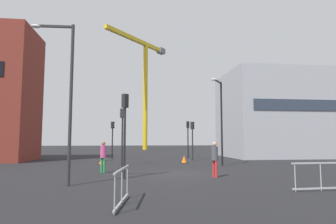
# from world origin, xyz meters

# --- Properties ---
(ground) EXTENTS (160.00, 160.00, 0.00)m
(ground) POSITION_xyz_m (0.00, 0.00, 0.00)
(ground) COLOR black
(office_block) EXTENTS (13.79, 9.21, 9.47)m
(office_block) POSITION_xyz_m (14.92, 14.70, 4.74)
(office_block) COLOR #A8AAB2
(office_block) RESTS_ON ground
(construction_crane) EXTENTS (11.92, 13.68, 21.46)m
(construction_crane) POSITION_xyz_m (-0.23, 39.64, 14.36)
(construction_crane) COLOR yellow
(construction_crane) RESTS_ON ground
(streetlamp_tall) EXTENTS (1.88, 0.25, 7.02)m
(streetlamp_tall) POSITION_xyz_m (-5.43, -3.63, 4.17)
(streetlamp_tall) COLOR #2D2D30
(streetlamp_tall) RESTS_ON ground
(streetlamp_short) EXTENTS (1.27, 1.60, 6.40)m
(streetlamp_short) POSITION_xyz_m (4.12, 4.77, 3.86)
(streetlamp_short) COLOR black
(streetlamp_short) RESTS_ON ground
(traffic_light_island) EXTENTS (0.39, 0.32, 4.28)m
(traffic_light_island) POSITION_xyz_m (-3.27, 5.55, 2.86)
(traffic_light_island) COLOR #232326
(traffic_light_island) RESTS_ON ground
(traffic_light_near) EXTENTS (0.37, 0.37, 4.27)m
(traffic_light_near) POSITION_xyz_m (-2.92, -1.64, 2.85)
(traffic_light_near) COLOR #232326
(traffic_light_near) RESTS_ON ground
(traffic_light_crosswalk) EXTENTS (0.27, 0.38, 3.87)m
(traffic_light_crosswalk) POSITION_xyz_m (3.37, 13.83, 2.61)
(traffic_light_crosswalk) COLOR black
(traffic_light_crosswalk) RESTS_ON ground
(traffic_light_far) EXTENTS (0.39, 0.31, 3.79)m
(traffic_light_far) POSITION_xyz_m (-4.53, 14.03, 2.56)
(traffic_light_far) COLOR black
(traffic_light_far) RESTS_ON ground
(traffic_light_verge) EXTENTS (0.36, 0.38, 3.63)m
(traffic_light_verge) POSITION_xyz_m (3.16, 10.54, 2.46)
(traffic_light_verge) COLOR #232326
(traffic_light_verge) RESTS_ON ground
(pedestrian_walking) EXTENTS (0.34, 0.34, 1.84)m
(pedestrian_walking) POSITION_xyz_m (-4.21, 1.02, 1.08)
(pedestrian_walking) COLOR #2D844C
(pedestrian_walking) RESTS_ON ground
(pedestrian_waiting) EXTENTS (0.34, 0.34, 1.83)m
(pedestrian_waiting) POSITION_xyz_m (1.72, -1.75, 1.07)
(pedestrian_waiting) COLOR red
(pedestrian_waiting) RESTS_ON ground
(safety_barrier_right_run) EXTENTS (2.40, 0.18, 1.08)m
(safety_barrier_right_run) POSITION_xyz_m (4.61, -6.10, 0.56)
(safety_barrier_right_run) COLOR #B2B5BA
(safety_barrier_right_run) RESTS_ON ground
(safety_barrier_mid_span) EXTENTS (0.39, 2.43, 1.08)m
(safety_barrier_mid_span) POSITION_xyz_m (-2.84, -7.58, 0.56)
(safety_barrier_mid_span) COLOR #9EA0A5
(safety_barrier_mid_span) RESTS_ON ground
(safety_barrier_front) EXTENTS (0.14, 1.85, 1.08)m
(safety_barrier_front) POSITION_xyz_m (-4.98, 10.72, 0.56)
(safety_barrier_front) COLOR gray
(safety_barrier_front) RESTS_ON ground
(traffic_cone_on_verge) EXTENTS (0.62, 0.62, 0.63)m
(traffic_cone_on_verge) POSITION_xyz_m (1.78, 7.46, 0.29)
(traffic_cone_on_verge) COLOR black
(traffic_cone_on_verge) RESTS_ON ground
(traffic_cone_orange) EXTENTS (0.62, 0.62, 0.62)m
(traffic_cone_orange) POSITION_xyz_m (-4.85, 6.88, 0.29)
(traffic_cone_orange) COLOR black
(traffic_cone_orange) RESTS_ON ground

